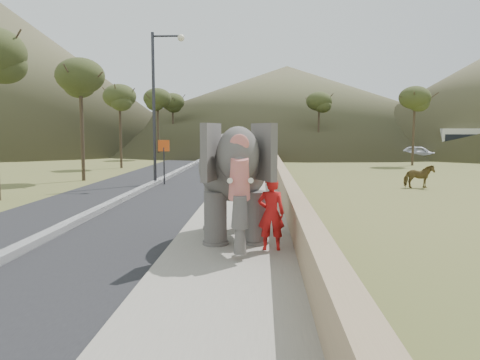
# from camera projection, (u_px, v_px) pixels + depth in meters

# --- Properties ---
(ground) EXTENTS (160.00, 160.00, 0.00)m
(ground) POSITION_uv_depth(u_px,v_px,m) (235.00, 237.00, 12.80)
(ground) COLOR olive
(ground) RESTS_ON ground
(road) EXTENTS (7.00, 120.00, 0.03)m
(road) POSITION_uv_depth(u_px,v_px,m) (145.00, 190.00, 22.96)
(road) COLOR black
(road) RESTS_ON ground
(median) EXTENTS (0.35, 120.00, 0.22)m
(median) POSITION_uv_depth(u_px,v_px,m) (145.00, 188.00, 22.95)
(median) COLOR black
(median) RESTS_ON ground
(walkway) EXTENTS (3.00, 120.00, 0.15)m
(walkway) POSITION_uv_depth(u_px,v_px,m) (247.00, 189.00, 22.73)
(walkway) COLOR #9E9687
(walkway) RESTS_ON ground
(parapet) EXTENTS (0.30, 120.00, 1.10)m
(parapet) POSITION_uv_depth(u_px,v_px,m) (281.00, 179.00, 22.60)
(parapet) COLOR tan
(parapet) RESTS_ON ground
(lamppost) EXTENTS (1.76, 0.36, 8.00)m
(lamppost) POSITION_uv_depth(u_px,v_px,m) (159.00, 93.00, 24.65)
(lamppost) COLOR #29282D
(lamppost) RESTS_ON ground
(signboard) EXTENTS (0.60, 0.08, 2.40)m
(signboard) POSITION_uv_depth(u_px,v_px,m) (164.00, 154.00, 24.94)
(signboard) COLOR #2D2D33
(signboard) RESTS_ON ground
(cow) EXTENTS (1.43, 0.67, 1.19)m
(cow) POSITION_uv_depth(u_px,v_px,m) (419.00, 176.00, 23.56)
(cow) COLOR brown
(cow) RESTS_ON ground
(distant_car) EXTENTS (4.55, 3.02, 1.44)m
(distant_car) POSITION_uv_depth(u_px,v_px,m) (419.00, 153.00, 45.91)
(distant_car) COLOR silver
(distant_car) RESTS_ON ground
(hill_far) EXTENTS (80.00, 80.00, 14.00)m
(hill_far) POSITION_uv_depth(u_px,v_px,m) (287.00, 107.00, 81.37)
(hill_far) COLOR brown
(hill_far) RESTS_ON ground
(elephant_and_man) EXTENTS (2.47, 4.16, 2.86)m
(elephant_and_man) POSITION_uv_depth(u_px,v_px,m) (234.00, 182.00, 12.10)
(elephant_and_man) COLOR #645F5A
(elephant_and_man) RESTS_ON ground
(motorcyclist) EXTENTS (1.24, 1.91, 2.04)m
(motorcyclist) POSITION_uv_depth(u_px,v_px,m) (223.00, 157.00, 37.00)
(motorcyclist) COLOR maroon
(motorcyclist) RESTS_ON ground
(trees) EXTENTS (47.60, 41.67, 7.69)m
(trees) POSITION_uv_depth(u_px,v_px,m) (283.00, 124.00, 40.85)
(trees) COLOR #473828
(trees) RESTS_ON ground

